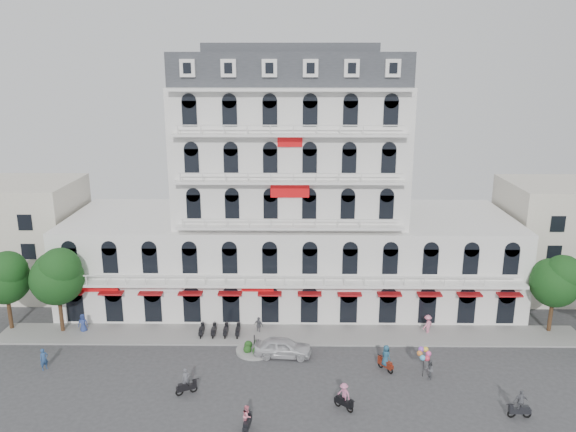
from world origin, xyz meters
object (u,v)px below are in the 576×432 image
at_px(rider_west, 186,383).
at_px(rider_east, 386,358).
at_px(balloon_vendor, 427,363).
at_px(rider_center, 344,396).
at_px(rider_northeast, 521,404).
at_px(parked_car, 283,347).
at_px(rider_southwest, 247,418).

distance_m(rider_west, rider_east, 15.87).
xyz_separation_m(rider_east, balloon_vendor, (3.07, -1.04, 0.15)).
xyz_separation_m(rider_west, rider_center, (11.64, -1.81, 0.16)).
distance_m(rider_center, balloon_vendor, 8.12).
bearing_deg(rider_northeast, rider_east, -36.05).
distance_m(parked_car, rider_west, 9.17).
relative_size(rider_east, rider_center, 1.08).
height_order(rider_west, rider_center, rider_west).
xyz_separation_m(parked_car, rider_center, (4.52, -7.58, 0.27)).
bearing_deg(rider_southwest, rider_center, -61.34).
relative_size(rider_west, rider_east, 0.94).
xyz_separation_m(rider_east, rider_center, (-3.83, -5.32, -0.04)).
bearing_deg(parked_car, balloon_vendor, -101.84).
bearing_deg(rider_west, rider_east, -13.25).
bearing_deg(rider_southwest, balloon_vendor, -55.49).
xyz_separation_m(parked_car, rider_east, (8.34, -2.25, 0.31)).
bearing_deg(rider_west, balloon_vendor, -18.44).
height_order(rider_east, rider_center, rider_east).
height_order(rider_west, rider_northeast, rider_northeast).
xyz_separation_m(parked_car, balloon_vendor, (11.41, -3.29, 0.46)).
bearing_deg(rider_southwest, rider_west, 56.31).
relative_size(rider_center, balloon_vendor, 0.86).
bearing_deg(rider_center, rider_east, 97.05).
relative_size(parked_car, balloon_vendor, 1.98).
distance_m(parked_car, rider_east, 8.65).
relative_size(rider_southwest, balloon_vendor, 0.81).
height_order(parked_car, rider_west, rider_west).
xyz_separation_m(rider_southwest, rider_northeast, (18.95, 1.69, 0.08)).
height_order(parked_car, balloon_vendor, balloon_vendor).
xyz_separation_m(parked_car, rider_west, (-7.13, -5.76, 0.11)).
bearing_deg(rider_center, parked_car, 163.57).
distance_m(rider_east, balloon_vendor, 3.24).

